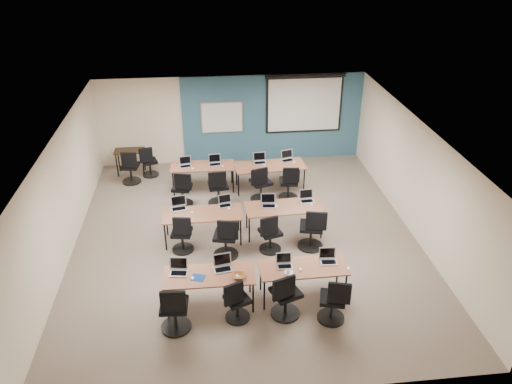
{
  "coord_description": "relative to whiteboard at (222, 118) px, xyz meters",
  "views": [
    {
      "loc": [
        -0.86,
        -9.89,
        6.6
      ],
      "look_at": [
        0.28,
        0.4,
        1.02
      ],
      "focal_mm": 35.0,
      "sensor_mm": 36.0,
      "label": 1
    }
  ],
  "objects": [
    {
      "name": "laptop_9",
      "position": [
        -0.31,
        -1.74,
        -0.66
      ],
      "size": [
        0.34,
        0.29,
        0.26
      ],
      "rotation": [
        0.0,
        0.0,
        0.13
      ],
      "color": "#BCBCBC",
      "rests_on": "training_table_back_left"
    },
    {
      "name": "laptop_5",
      "position": [
        -0.16,
        -4.05,
        -0.66
      ],
      "size": [
        0.3,
        0.26,
        0.23
      ],
      "rotation": [
        0.0,
        0.0,
        0.2
      ],
      "color": "#AAAAAF",
      "rests_on": "training_table_mid_left"
    },
    {
      "name": "task_chair_9",
      "position": [
        -0.27,
        -2.73,
        -1.02
      ],
      "size": [
        0.57,
        0.57,
        1.04
      ],
      "rotation": [
        0.0,
        0.0,
        0.09
      ],
      "color": "black",
      "rests_on": "floor"
    },
    {
      "name": "laptop_7",
      "position": [
        1.8,
        -4.06,
        -0.66
      ],
      "size": [
        0.33,
        0.28,
        0.25
      ],
      "rotation": [
        0.0,
        0.0,
        0.08
      ],
      "color": "silver",
      "rests_on": "training_table_mid_right"
    },
    {
      "name": "snack_plate",
      "position": [
        0.9,
        -6.79,
        -0.71
      ],
      "size": [
        0.22,
        0.22,
        0.01
      ],
      "primitive_type": "cylinder",
      "rotation": [
        0.0,
        0.0,
        -0.19
      ],
      "color": "white",
      "rests_on": "training_table_front_right"
    },
    {
      "name": "spare_chair_b",
      "position": [
        -2.71,
        -1.2,
        -1.03
      ],
      "size": [
        0.54,
        0.54,
        1.01
      ],
      "rotation": [
        0.0,
        0.0,
        -0.15
      ],
      "color": "black",
      "rests_on": "floor"
    },
    {
      "name": "mouse_4",
      "position": [
        -0.94,
        -4.33,
        -0.71
      ],
      "size": [
        0.07,
        0.1,
        0.03
      ],
      "primitive_type": "ellipsoid",
      "rotation": [
        0.0,
        0.0,
        -0.13
      ],
      "color": "white",
      "rests_on": "training_table_mid_left"
    },
    {
      "name": "laptop_2",
      "position": [
        0.86,
        -6.55,
        -0.66
      ],
      "size": [
        0.3,
        0.26,
        0.23
      ],
      "rotation": [
        0.0,
        0.0,
        -0.02
      ],
      "color": "#B6B6BD",
      "rests_on": "training_table_front_right"
    },
    {
      "name": "training_table_front_left",
      "position": [
        -0.61,
        -6.69,
        -0.77
      ],
      "size": [
        1.73,
        0.72,
        0.73
      ],
      "rotation": [
        0.0,
        0.0,
        -0.01
      ],
      "color": "#9A7844",
      "rests_on": "floor"
    },
    {
      "name": "floor",
      "position": [
        0.3,
        -4.43,
        -1.45
      ],
      "size": [
        8.0,
        9.0,
        0.02
      ],
      "primitive_type": "cube",
      "color": "#6B6354",
      "rests_on": "ground"
    },
    {
      "name": "training_table_mid_right",
      "position": [
        1.22,
        -4.28,
        -0.76
      ],
      "size": [
        1.83,
        0.76,
        0.73
      ],
      "rotation": [
        0.0,
        0.0,
        0.05
      ],
      "color": "brown",
      "rests_on": "floor"
    },
    {
      "name": "laptop_1",
      "position": [
        -0.34,
        -6.5,
        -0.65
      ],
      "size": [
        0.35,
        0.3,
        0.26
      ],
      "rotation": [
        0.0,
        0.0,
        0.17
      ],
      "color": "#B1B2C0",
      "rests_on": "training_table_front_left"
    },
    {
      "name": "wall_right",
      "position": [
        4.3,
        -4.43,
        -0.1
      ],
      "size": [
        0.04,
        9.0,
        2.7
      ],
      "primitive_type": "cube",
      "color": "beige",
      "rests_on": "ground"
    },
    {
      "name": "task_chair_5",
      "position": [
        -0.2,
        -5.12,
        -1.02
      ],
      "size": [
        0.56,
        0.56,
        1.04
      ],
      "rotation": [
        0.0,
        0.0,
        -0.21
      ],
      "color": "black",
      "rests_on": "floor"
    },
    {
      "name": "laptop_0",
      "position": [
        -1.18,
        -6.53,
        -0.66
      ],
      "size": [
        0.34,
        0.29,
        0.26
      ],
      "rotation": [
        0.0,
        0.0,
        -0.15
      ],
      "color": "#A9A9B2",
      "rests_on": "training_table_front_left"
    },
    {
      "name": "laptop_8",
      "position": [
        -1.12,
        -1.77,
        -0.66
      ],
      "size": [
        0.33,
        0.28,
        0.25
      ],
      "rotation": [
        0.0,
        0.0,
        0.19
      ],
      "color": "#ADADAD",
      "rests_on": "training_table_back_left"
    },
    {
      "name": "training_table_back_right",
      "position": [
        1.2,
        -1.99,
        -0.76
      ],
      "size": [
        1.93,
        0.8,
        0.73
      ],
      "rotation": [
        0.0,
        0.0,
        0.06
      ],
      "color": "#A75D2F",
      "rests_on": "floor"
    },
    {
      "name": "task_chair_10",
      "position": [
        0.86,
        -2.65,
        -1.02
      ],
      "size": [
        0.58,
        0.56,
        1.04
      ],
      "rotation": [
        0.0,
        0.0,
        0.3
      ],
      "color": "black",
      "rests_on": "floor"
    },
    {
      "name": "training_table_front_right",
      "position": [
        1.21,
        -6.64,
        -0.77
      ],
      "size": [
        1.71,
        0.71,
        0.73
      ],
      "rotation": [
        0.0,
        0.0,
        0.01
      ],
      "color": "#A06834",
      "rests_on": "floor"
    },
    {
      "name": "mouse_9",
      "position": [
        -0.1,
        -1.91,
        -0.71
      ],
      "size": [
        0.09,
        0.11,
        0.03
      ],
      "primitive_type": "ellipsoid",
      "rotation": [
        0.0,
        0.0,
        0.32
      ],
      "color": "white",
      "rests_on": "training_table_back_left"
    },
    {
      "name": "blue_accent_panel",
      "position": [
        1.55,
        0.04,
        -0.1
      ],
      "size": [
        5.5,
        0.04,
        2.7
      ],
      "primitive_type": "cube",
      "color": "#3D5977",
      "rests_on": "wall_back"
    },
    {
      "name": "wall_back",
      "position": [
        0.3,
        0.07,
        -0.1
      ],
      "size": [
        8.0,
        0.04,
        2.7
      ],
      "primitive_type": "cube",
      "color": "beige",
      "rests_on": "ground"
    },
    {
      "name": "task_chair_0",
      "position": [
        -1.26,
        -7.31,
        -1.02
      ],
      "size": [
        0.56,
        0.56,
        1.03
      ],
      "rotation": [
        0.0,
        0.0,
        -0.06
      ],
      "color": "black",
      "rests_on": "floor"
    },
    {
      "name": "mouse_1",
      "position": [
        -0.08,
        -6.79,
        -0.71
      ],
      "size": [
        0.08,
        0.1,
        0.03
      ],
      "primitive_type": "ellipsoid",
      "rotation": [
        0.0,
        0.0,
        -0.26
      ],
      "color": "white",
      "rests_on": "training_table_front_left"
    },
    {
      "name": "task_chair_11",
      "position": [
        1.63,
        -2.63,
        -1.04
      ],
      "size": [
        0.53,
        0.53,
        1.0
      ],
      "rotation": [
        0.0,
        0.0,
        -0.09
      ],
      "color": "black",
      "rests_on": "floor"
    },
    {
      "name": "task_chair_7",
      "position": [
        1.75,
        -4.99,
        -1.01
      ],
      "size": [
        0.58,
        0.58,
        1.05
      ],
      "rotation": [
        0.0,
        0.0,
        -0.22
      ],
      "color": "black",
      "rests_on": "floor"
    },
    {
      "name": "snack_bowl",
      "position": [
        -0.05,
        -6.83,
        -0.69
      ],
      "size": [
        0.29,
        0.29,
        0.07
      ],
      "primitive_type": "imported",
      "rotation": [
        0.0,
        0.0,
        -0.06
      ],
      "color": "#985824",
      "rests_on": "training_table_front_left"
    },
    {
      "name": "mouse_0",
      "position": [
        -0.92,
        -6.77,
        -0.71
      ],
      "size": [
        0.06,
        0.1,
        0.03
      ],
      "primitive_type": "ellipsoid",
      "rotation": [
        0.0,
        0.0,
        -0.02
      ],
      "color": "white",
      "rests_on": "training_table_front_left"
    },
    {
      "name": "mouse_5",
      "position": [
        -0.08,
        -4.25,
        -0.71
      ],
      "size": [
        0.07,
        0.11,
        0.04
      ],
      "primitive_type": "ellipsoid",
      "rotation": [
        0.0,
        0.0,
        -0.07
      ],
      "color": "white",
      "rests_on": "training_table_mid_left"
    },
    {
      "name": "wall_left",
      "position": [
        -3.7,
        -4.43,
        -0.1
      ],
      "size": [
        0.04,
        9.0,
        2.7
      ],
      "primitive_type": "cube",
      "color": "beige",
      "rests_on": "ground"
    },
    {
      "name": "laptop_4",
      "position": [
        -1.24,
        -4.08,
        -0.65
      ],
      "size": [
        0.36,
        0.3,
        0.27
      ],
      "rotation": [
        0.0,
        0.0,
        0.21
      ],
      "color": "#A7A7AE",
      "rests_on": "training_table_mid_left"
    },
    {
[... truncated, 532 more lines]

